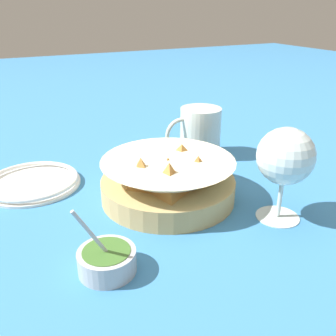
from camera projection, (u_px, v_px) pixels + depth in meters
name	position (u px, v px, depth m)	size (l,w,h in m)	color
ground_plane	(166.00, 187.00, 0.70)	(4.00, 4.00, 0.00)	teal
food_basket	(168.00, 181.00, 0.65)	(0.23, 0.23, 0.09)	tan
sauce_cup	(107.00, 260.00, 0.48)	(0.08, 0.07, 0.10)	#B7B7BC
wine_glass	(285.00, 159.00, 0.56)	(0.09, 0.09, 0.15)	silver
beer_mug	(200.00, 134.00, 0.83)	(0.13, 0.09, 0.11)	silver
side_plate	(32.00, 182.00, 0.70)	(0.18, 0.18, 0.01)	white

